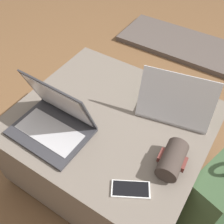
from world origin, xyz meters
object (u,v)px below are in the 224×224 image
(laptop_near, at_px, (53,121))
(laptop_far, at_px, (175,104))
(cell_phone, at_px, (131,189))
(wrist_brace, at_px, (172,160))
(backpack, at_px, (217,195))

(laptop_near, relative_size, laptop_far, 0.93)
(laptop_far, height_order, cell_phone, laptop_far)
(laptop_near, bearing_deg, wrist_brace, 12.92)
(laptop_far, relative_size, backpack, 0.74)
(cell_phone, height_order, wrist_brace, wrist_brace)
(laptop_far, bearing_deg, laptop_near, 32.16)
(laptop_near, xyz_separation_m, wrist_brace, (0.52, 0.11, -0.01))
(laptop_near, height_order, cell_phone, laptop_near)
(laptop_near, xyz_separation_m, backpack, (0.75, 0.24, -0.30))
(laptop_near, relative_size, backpack, 0.69)
(cell_phone, distance_m, backpack, 0.51)
(laptop_near, relative_size, cell_phone, 2.12)
(cell_phone, bearing_deg, laptop_far, 154.12)
(laptop_far, distance_m, backpack, 0.48)
(laptop_far, xyz_separation_m, cell_phone, (0.03, -0.46, -0.05))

